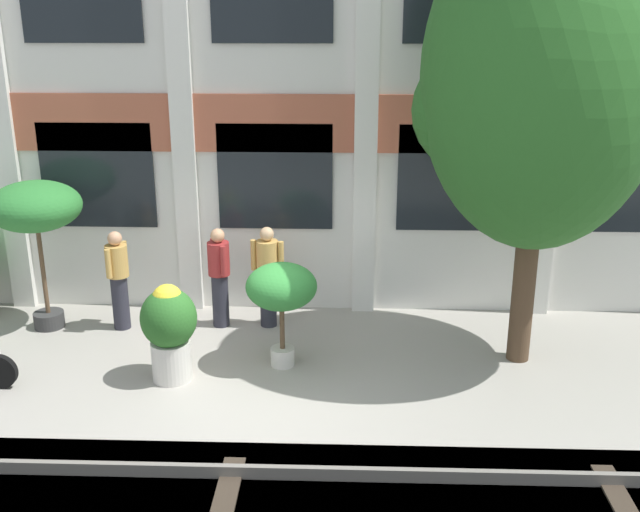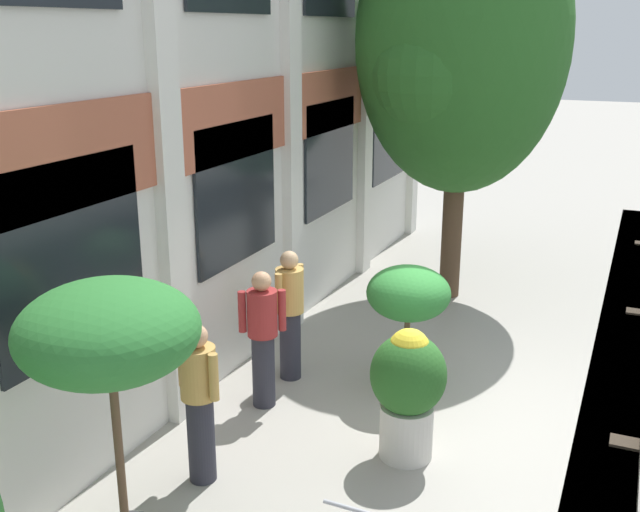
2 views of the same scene
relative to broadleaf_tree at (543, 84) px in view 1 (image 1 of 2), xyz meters
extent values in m
plane|color=#9E998E|center=(-3.64, -0.93, -3.89)|extent=(80.00, 80.00, 0.00)
cube|color=silver|center=(-3.64, 2.04, -0.14)|extent=(14.30, 0.50, 7.50)
cube|color=#AD5B42|center=(-3.64, 1.77, -0.79)|extent=(14.30, 0.06, 0.90)
cube|color=silver|center=(-5.07, 1.73, -0.14)|extent=(0.36, 0.16, 7.50)
cube|color=silver|center=(-2.21, 1.73, -0.14)|extent=(0.36, 0.16, 7.50)
cube|color=silver|center=(0.65, 1.73, -0.14)|extent=(0.36, 0.16, 7.50)
cube|color=black|center=(-6.50, 1.76, -1.64)|extent=(1.83, 0.04, 1.70)
cube|color=black|center=(-3.64, 1.76, -1.64)|extent=(1.83, 0.04, 1.70)
cube|color=black|center=(-0.78, 1.76, -1.64)|extent=(1.83, 0.04, 1.70)
cube|color=black|center=(2.08, 1.76, -1.64)|extent=(1.83, 0.04, 1.70)
cube|color=slate|center=(-3.64, -3.00, -3.82)|extent=(22.30, 0.07, 0.15)
cylinder|color=#4C3826|center=(0.00, 0.00, -2.53)|extent=(0.32, 0.32, 2.74)
ellipsoid|color=#286023|center=(0.00, 0.00, 0.10)|extent=(3.14, 3.14, 4.56)
sphere|color=#286023|center=(-0.79, 0.20, -0.36)|extent=(1.73, 1.73, 1.73)
sphere|color=#286023|center=(0.79, -0.20, -0.36)|extent=(1.73, 1.73, 1.73)
cylinder|color=#333333|center=(-7.18, 0.86, -3.77)|extent=(0.47, 0.47, 0.25)
cylinder|color=brown|center=(-7.18, 0.86, -2.86)|extent=(0.07, 0.07, 1.58)
ellipsoid|color=#2D7A33|center=(-7.18, 0.86, -1.91)|extent=(1.39, 1.39, 0.75)
cylinder|color=beige|center=(-4.85, -0.79, -3.62)|extent=(0.54, 0.54, 0.55)
ellipsoid|color=#286023|center=(-4.85, -0.79, -2.99)|extent=(0.75, 0.75, 0.82)
sphere|color=yellow|center=(-4.85, -0.79, -2.73)|extent=(0.42, 0.42, 0.42)
cylinder|color=beige|center=(-3.38, -0.33, -3.76)|extent=(0.34, 0.34, 0.26)
cylinder|color=brown|center=(-3.38, -0.33, -3.23)|extent=(0.07, 0.07, 0.81)
ellipsoid|color=#2D7A33|center=(-3.38, -0.33, -2.70)|extent=(0.98, 0.98, 0.63)
cylinder|color=#282833|center=(-3.71, 1.05, -3.46)|extent=(0.26, 0.26, 0.87)
cylinder|color=tan|center=(-3.71, 1.05, -2.76)|extent=(0.34, 0.34, 0.54)
sphere|color=tan|center=(-3.71, 1.05, -2.37)|extent=(0.22, 0.22, 0.22)
cylinder|color=tan|center=(-3.93, 1.08, -2.73)|extent=(0.09, 0.09, 0.49)
cylinder|color=tan|center=(-3.49, 1.01, -2.73)|extent=(0.09, 0.09, 0.49)
cylinder|color=#282833|center=(-6.02, 0.86, -3.46)|extent=(0.26, 0.26, 0.87)
cylinder|color=tan|center=(-6.02, 0.86, -2.78)|extent=(0.34, 0.34, 0.50)
sphere|color=tan|center=(-6.02, 0.86, -2.42)|extent=(0.22, 0.22, 0.22)
cylinder|color=tan|center=(-6.08, 0.65, -2.75)|extent=(0.09, 0.09, 0.45)
cylinder|color=tan|center=(-5.95, 1.07, -2.75)|extent=(0.09, 0.09, 0.45)
cylinder|color=#282833|center=(-4.47, 1.02, -3.46)|extent=(0.26, 0.26, 0.86)
cylinder|color=maroon|center=(-4.47, 1.02, -2.77)|extent=(0.34, 0.34, 0.53)
sphere|color=tan|center=(-4.47, 1.02, -2.40)|extent=(0.22, 0.22, 0.22)
cylinder|color=maroon|center=(-4.58, 1.21, -2.74)|extent=(0.09, 0.09, 0.47)
cylinder|color=maroon|center=(-4.36, 0.83, -2.74)|extent=(0.09, 0.09, 0.47)
camera|label=1|loc=(-2.50, -9.87, 0.99)|focal=42.00mm
camera|label=2|loc=(-11.28, -2.67, 0.25)|focal=42.00mm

